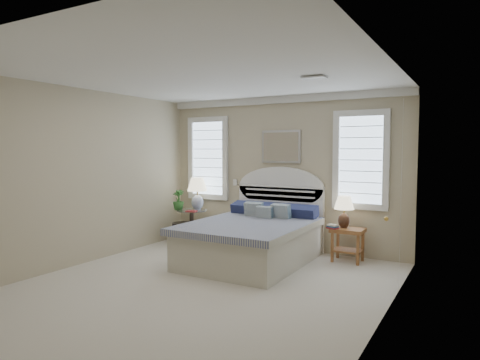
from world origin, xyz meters
name	(u,v)px	position (x,y,z in m)	size (l,w,h in m)	color
floor	(202,286)	(0.00, 0.00, 0.00)	(4.50, 5.00, 0.01)	beige
ceiling	(201,75)	(0.00, 0.00, 2.70)	(4.50, 5.00, 0.01)	white
wall_back	(282,173)	(0.00, 2.50, 1.35)	(4.50, 0.02, 2.70)	#B8AA8A
wall_left	(80,177)	(-2.25, 0.00, 1.35)	(0.02, 5.00, 2.70)	#B8AA8A
wall_right	(384,190)	(2.25, 0.00, 1.35)	(0.02, 5.00, 2.70)	#B8AA8A
crown_molding	(281,100)	(0.00, 2.46, 2.64)	(4.50, 0.08, 0.12)	silver
hvac_vent	(314,78)	(1.20, 0.80, 2.68)	(0.30, 0.20, 0.02)	#B2B2B2
switch_plate	(235,182)	(-0.95, 2.48, 1.15)	(0.08, 0.01, 0.12)	silver
window_left	(208,158)	(-1.55, 2.48, 1.60)	(0.90, 0.06, 1.60)	silver
window_right	(361,160)	(1.40, 2.48, 1.60)	(0.90, 0.06, 1.60)	silver
painting	(281,147)	(0.00, 2.46, 1.82)	(0.74, 0.04, 0.58)	silver
closet_door	(401,194)	(2.23, 1.20, 1.20)	(0.02, 1.80, 2.40)	silver
bed	(254,237)	(0.00, 1.46, 0.39)	(1.72, 2.28, 1.47)	#B9B7A2
side_table_left	(192,223)	(-1.65, 2.05, 0.39)	(0.56, 0.56, 0.63)	black
nightstand_right	(348,237)	(1.30, 2.15, 0.39)	(0.50, 0.40, 0.53)	#9F6534
floor_pot	(183,233)	(-1.80, 1.99, 0.19)	(0.42, 0.42, 0.38)	black
lamp_left	(197,190)	(-1.59, 2.16, 1.00)	(0.50, 0.50, 0.61)	white
lamp_right	(344,208)	(1.22, 2.18, 0.84)	(0.41, 0.41, 0.51)	black
potted_plant	(178,200)	(-1.87, 1.93, 0.82)	(0.21, 0.21, 0.38)	#2D7132
books_left	(191,211)	(-1.50, 1.83, 0.64)	(0.22, 0.19, 0.03)	maroon
books_right	(333,227)	(1.10, 2.00, 0.56)	(0.19, 0.16, 0.07)	maroon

